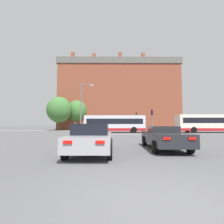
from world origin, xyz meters
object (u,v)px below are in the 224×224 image
Objects in this scene: traffic_light_far_right at (136,118)px; street_lamp_junction at (83,103)px; car_saloon_left at (92,138)px; pedestrian_waiting at (75,126)px; bus_crossing_lead at (115,123)px; traffic_light_near_right at (152,117)px; pedestrian_walking_east at (136,126)px; car_roadster_right at (164,137)px; bus_crossing_trailing at (211,123)px.

street_lamp_junction reaches higher than traffic_light_far_right.
traffic_light_far_right is at bearing 78.36° from car_saloon_left.
pedestrian_waiting is (-4.10, 14.92, -3.29)m from street_lamp_junction.
bus_crossing_lead is 2.86× the size of traffic_light_near_right.
traffic_light_near_right reaches higher than car_saloon_left.
pedestrian_walking_east is (4.99, 9.36, -0.47)m from bus_crossing_lead.
street_lamp_junction is 3.92× the size of pedestrian_waiting.
street_lamp_junction is at bearing 116.76° from car_roadster_right.
car_saloon_left is 0.92× the size of car_roadster_right.
pedestrian_walking_east is at bearing 57.40° from street_lamp_junction.
bus_crossing_lead is 7.25m from traffic_light_near_right.
car_roadster_right is 2.66× the size of pedestrian_waiting.
traffic_light_near_right is at bearing -88.83° from traffic_light_far_right.
bus_crossing_trailing is 6.43× the size of pedestrian_waiting.
traffic_light_near_right is at bearing -146.15° from pedestrian_waiting.
bus_crossing_trailing is 27.20m from pedestrian_waiting.
car_saloon_left is 0.44× the size of bus_crossing_lead.
traffic_light_far_right reaches higher than pedestrian_walking_east.
bus_crossing_lead reaches higher than pedestrian_waiting.
pedestrian_walking_east is at bearing 91.74° from traffic_light_near_right.
traffic_light_far_right is at bearing -102.22° from pedestrian_waiting.
car_roadster_right is at bearing -64.36° from street_lamp_junction.
bus_crossing_trailing is 12.24m from traffic_light_near_right.
car_roadster_right is 31.51m from pedestrian_waiting.
pedestrian_walking_east is (-0.15, 0.29, -1.69)m from traffic_light_far_right.
pedestrian_waiting reaches higher than pedestrian_walking_east.
car_saloon_left is at bearing -4.18° from bus_crossing_lead.
pedestrian_waiting is at bearing 179.15° from traffic_light_far_right.
car_saloon_left is 28.38m from bus_crossing_trailing.
pedestrian_walking_east is (6.58, 31.21, 0.36)m from car_saloon_left.
traffic_light_near_right is at bearing 48.80° from bus_crossing_lead.
pedestrian_waiting is at bearing 178.26° from pedestrian_walking_east.
traffic_light_far_right is 13.94m from pedestrian_waiting.
traffic_light_near_right is (-11.35, -4.50, 0.79)m from bus_crossing_trailing.
traffic_light_far_right reaches higher than pedestrian_waiting.
pedestrian_walking_east reaches higher than car_roadster_right.
traffic_light_near_right reaches higher than car_roadster_right.
traffic_light_far_right is (-0.28, 13.81, 0.34)m from traffic_light_near_right.
pedestrian_walking_east is (13.69, 0.08, -0.00)m from pedestrian_waiting.
street_lamp_junction is (-21.38, -5.40, 2.73)m from bus_crossing_trailing.
car_saloon_left is at bearing -40.36° from bus_crossing_trailing.
bus_crossing_trailing is at bearing 50.29° from car_saloon_left.
car_roadster_right is at bearing -101.09° from traffic_light_near_right.
car_saloon_left is 0.38× the size of bus_crossing_trailing.
bus_crossing_lead is 0.87× the size of bus_crossing_trailing.
bus_crossing_trailing reaches higher than bus_crossing_lead.
traffic_light_far_right is (-11.63, 9.31, 1.13)m from bus_crossing_trailing.
traffic_light_near_right is (3.03, 15.47, 1.77)m from car_roadster_right.
car_saloon_left is 31.90m from pedestrian_walking_east.
street_lamp_junction is at bearing 101.17° from car_saloon_left.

